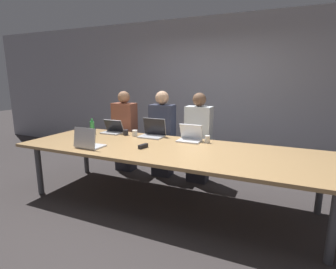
# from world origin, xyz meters

# --- Properties ---
(ground_plane) EXTENTS (24.00, 24.00, 0.00)m
(ground_plane) POSITION_xyz_m (0.00, 0.00, 0.00)
(ground_plane) COLOR #383333
(curtain_wall) EXTENTS (12.00, 0.06, 2.80)m
(curtain_wall) POSITION_xyz_m (0.00, 2.19, 1.40)
(curtain_wall) COLOR #9999A3
(curtain_wall) RESTS_ON ground_plane
(conference_table) EXTENTS (3.97, 1.33, 0.76)m
(conference_table) POSITION_xyz_m (0.00, 0.00, 0.71)
(conference_table) COLOR tan
(conference_table) RESTS_ON ground_plane
(laptop_near_left) EXTENTS (0.32, 0.27, 0.27)m
(laptop_near_left) POSITION_xyz_m (-0.93, -0.43, 0.84)
(laptop_near_left) COLOR silver
(laptop_near_left) RESTS_ON conference_table
(laptop_far_midleft) EXTENTS (0.36, 0.27, 0.28)m
(laptop_far_midleft) POSITION_xyz_m (-0.48, 0.50, 0.84)
(laptop_far_midleft) COLOR #B7B7BC
(laptop_far_midleft) RESTS_ON conference_table
(person_far_midleft) EXTENTS (0.40, 0.24, 1.44)m
(person_far_midleft) POSITION_xyz_m (-0.51, 0.91, 0.70)
(person_far_midleft) COLOR #2D2D38
(person_far_midleft) RESTS_ON ground_plane
(cup_far_midleft) EXTENTS (0.08, 0.08, 0.09)m
(cup_far_midleft) POSITION_xyz_m (-0.76, 0.43, 0.81)
(cup_far_midleft) COLOR white
(cup_far_midleft) RESTS_ON conference_table
(laptop_far_left) EXTENTS (0.33, 0.22, 0.22)m
(laptop_far_left) POSITION_xyz_m (-1.19, 0.47, 0.83)
(laptop_far_left) COLOR #B7B7BC
(laptop_far_left) RESTS_ON conference_table
(person_far_left) EXTENTS (0.40, 0.24, 1.42)m
(person_far_left) POSITION_xyz_m (-1.25, 0.90, 0.69)
(person_far_left) COLOR #2D2D38
(person_far_left) RESTS_ON ground_plane
(cup_far_left) EXTENTS (0.08, 0.08, 0.08)m
(cup_far_left) POSITION_xyz_m (-0.92, 0.43, 0.81)
(cup_far_left) COLOR #232328
(cup_far_left) RESTS_ON conference_table
(bottle_far_left) EXTENTS (0.07, 0.07, 0.24)m
(bottle_far_left) POSITION_xyz_m (-1.49, 0.32, 0.87)
(bottle_far_left) COLOR green
(bottle_far_left) RESTS_ON conference_table
(laptop_far_center) EXTENTS (0.33, 0.24, 0.24)m
(laptop_far_center) POSITION_xyz_m (0.13, 0.46, 0.83)
(laptop_far_center) COLOR silver
(laptop_far_center) RESTS_ON conference_table
(person_far_center) EXTENTS (0.40, 0.24, 1.42)m
(person_far_center) POSITION_xyz_m (0.12, 0.90, 0.69)
(person_far_center) COLOR #2D2D38
(person_far_center) RESTS_ON ground_plane
(cup_far_center) EXTENTS (0.07, 0.07, 0.10)m
(cup_far_center) POSITION_xyz_m (0.39, 0.46, 0.81)
(cup_far_center) COLOR white
(cup_far_center) RESTS_ON conference_table
(stapler) EXTENTS (0.07, 0.16, 0.05)m
(stapler) POSITION_xyz_m (-0.28, -0.15, 0.79)
(stapler) COLOR black
(stapler) RESTS_ON conference_table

